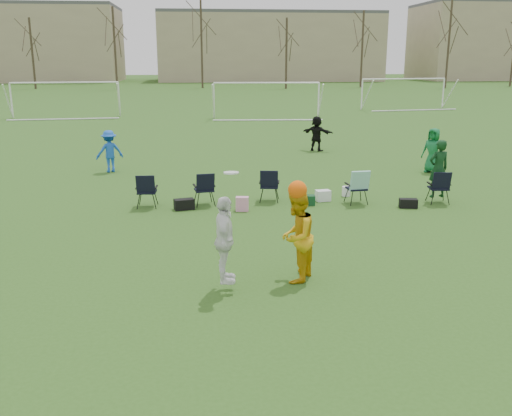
{
  "coord_description": "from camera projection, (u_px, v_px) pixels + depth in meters",
  "views": [
    {
      "loc": [
        -0.81,
        -7.92,
        4.18
      ],
      "look_at": [
        0.31,
        3.0,
        1.25
      ],
      "focal_mm": 40.0,
      "sensor_mm": 36.0,
      "label": 1
    }
  ],
  "objects": [
    {
      "name": "ground",
      "position": [
        256.0,
        337.0,
        8.77
      ],
      "size": [
        260.0,
        260.0,
        0.0
      ],
      "primitive_type": "plane",
      "color": "#2E541A",
      "rests_on": "ground"
    },
    {
      "name": "fielder_blue",
      "position": [
        109.0,
        151.0,
        21.09
      ],
      "size": [
        1.15,
        0.92,
        1.55
      ],
      "primitive_type": "imported",
      "rotation": [
        0.0,
        0.0,
        3.55
      ],
      "color": "blue",
      "rests_on": "ground"
    },
    {
      "name": "fielder_green_far",
      "position": [
        433.0,
        150.0,
        21.01
      ],
      "size": [
        0.92,
        0.95,
        1.64
      ],
      "primitive_type": "imported",
      "rotation": [
        0.0,
        0.0,
        -0.85
      ],
      "color": "#126633",
      "rests_on": "ground"
    },
    {
      "name": "fielder_black",
      "position": [
        317.0,
        134.0,
        25.8
      ],
      "size": [
        1.45,
        1.25,
        1.58
      ],
      "primitive_type": "imported",
      "rotation": [
        0.0,
        0.0,
        2.5
      ],
      "color": "black",
      "rests_on": "ground"
    },
    {
      "name": "center_contest",
      "position": [
        272.0,
        237.0,
        10.55
      ],
      "size": [
        2.1,
        1.42,
        2.24
      ],
      "color": "white",
      "rests_on": "ground"
    },
    {
      "name": "sideline_setup",
      "position": [
        313.0,
        185.0,
        16.57
      ],
      "size": [
        9.11,
        1.86,
        1.85
      ],
      "color": "#0E3516",
      "rests_on": "ground"
    },
    {
      "name": "goal_left",
      "position": [
        65.0,
        89.0,
        39.97
      ],
      "size": [
        7.39,
        0.76,
        2.46
      ],
      "rotation": [
        0.0,
        0.0,
        0.09
      ],
      "color": "white",
      "rests_on": "ground"
    },
    {
      "name": "goal_mid",
      "position": [
        266.0,
        90.0,
        39.42
      ],
      "size": [
        7.4,
        0.63,
        2.46
      ],
      "rotation": [
        0.0,
        0.0,
        -0.07
      ],
      "color": "white",
      "rests_on": "ground"
    },
    {
      "name": "goal_right",
      "position": [
        404.0,
        85.0,
        46.37
      ],
      "size": [
        7.35,
        1.14,
        2.46
      ],
      "rotation": [
        0.0,
        0.0,
        0.14
      ],
      "color": "white",
      "rests_on": "ground"
    },
    {
      "name": "tree_line",
      "position": [
        204.0,
        49.0,
        74.62
      ],
      "size": [
        110.28,
        3.28,
        11.4
      ],
      "color": "#382B21",
      "rests_on": "ground"
    },
    {
      "name": "building_row",
      "position": [
        239.0,
        46.0,
        100.16
      ],
      "size": [
        126.0,
        16.0,
        13.0
      ],
      "color": "tan",
      "rests_on": "ground"
    }
  ]
}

